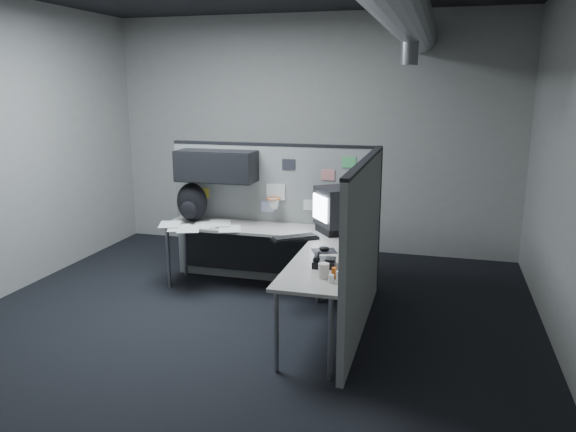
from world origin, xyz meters
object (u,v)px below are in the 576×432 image
(monitor, at_px, (339,209))
(phone, at_px, (324,262))
(keyboard, at_px, (295,238))
(desk, at_px, (279,246))
(backpack, at_px, (192,203))

(monitor, distance_m, phone, 1.19)
(monitor, xyz_separation_m, keyboard, (-0.37, -0.43, -0.23))
(keyboard, relative_size, phone, 2.06)
(desk, bearing_deg, monitor, 26.69)
(desk, height_order, keyboard, keyboard)
(phone, bearing_deg, backpack, 149.48)
(phone, bearing_deg, desk, 130.60)
(monitor, bearing_deg, keyboard, -122.84)
(desk, xyz_separation_m, backpack, (-1.14, 0.34, 0.33))
(keyboard, xyz_separation_m, backpack, (-1.35, 0.47, 0.20))
(keyboard, distance_m, backpack, 1.45)
(backpack, bearing_deg, keyboard, -8.56)
(desk, xyz_separation_m, monitor, (0.59, 0.29, 0.37))
(phone, relative_size, backpack, 0.53)
(monitor, relative_size, keyboard, 1.24)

